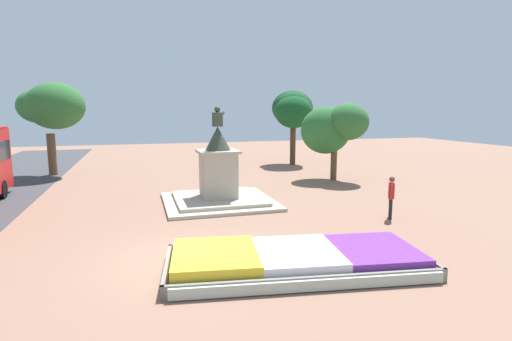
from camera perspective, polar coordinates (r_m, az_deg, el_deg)
name	(u,v)px	position (r m, az deg, el deg)	size (l,w,h in m)	color
ground_plane	(187,259)	(12.08, -9.79, -12.34)	(81.76, 81.76, 0.00)	#8C6651
flower_planter	(293,260)	(11.20, 5.37, -12.60)	(7.44, 3.96, 0.58)	#38281C
statue_monument	(218,181)	(18.54, -5.40, -1.50)	(4.97, 4.97, 4.46)	#B2A893
pedestrian_with_handbag	(391,195)	(16.68, 18.74, -3.32)	(0.48, 0.65, 1.72)	black
park_tree_far_left	(293,109)	(31.66, 5.32, 8.75)	(3.40, 3.98, 5.81)	#4C3823
park_tree_behind_statue	(51,107)	(29.23, -27.27, 8.11)	(4.34, 3.95, 6.04)	brown
park_tree_far_right	(333,128)	(24.84, 10.99, 6.05)	(3.73, 3.64, 4.70)	brown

